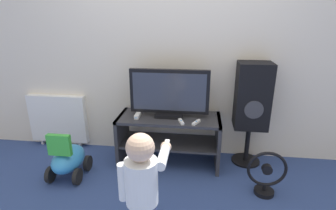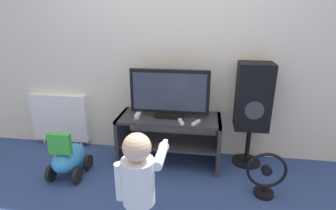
{
  "view_description": "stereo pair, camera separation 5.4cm",
  "coord_description": "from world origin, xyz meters",
  "views": [
    {
      "loc": [
        0.31,
        -2.36,
        1.59
      ],
      "look_at": [
        0.0,
        0.14,
        0.72
      ],
      "focal_mm": 28.0,
      "sensor_mm": 36.0,
      "label": 1
    },
    {
      "loc": [
        0.37,
        -2.36,
        1.59
      ],
      "look_at": [
        0.0,
        0.14,
        0.72
      ],
      "focal_mm": 28.0,
      "sensor_mm": 36.0,
      "label": 2
    }
  ],
  "objects": [
    {
      "name": "ground_plane",
      "position": [
        0.0,
        0.0,
        0.0
      ],
      "size": [
        16.0,
        16.0,
        0.0
      ],
      "primitive_type": "plane",
      "color": "navy"
    },
    {
      "name": "wall_back",
      "position": [
        0.0,
        0.54,
        1.3
      ],
      "size": [
        10.0,
        0.06,
        2.6
      ],
      "color": "silver",
      "rests_on": "ground_plane"
    },
    {
      "name": "tv_stand",
      "position": [
        0.0,
        0.23,
        0.36
      ],
      "size": [
        1.1,
        0.46,
        0.55
      ],
      "color": "#2D2D33",
      "rests_on": "ground_plane"
    },
    {
      "name": "television",
      "position": [
        0.0,
        0.25,
        0.8
      ],
      "size": [
        0.84,
        0.2,
        0.51
      ],
      "color": "black",
      "rests_on": "tv_stand"
    },
    {
      "name": "game_console",
      "position": [
        -0.33,
        0.18,
        0.57
      ],
      "size": [
        0.05,
        0.16,
        0.04
      ],
      "color": "white",
      "rests_on": "tv_stand"
    },
    {
      "name": "remote_primary",
      "position": [
        0.29,
        0.08,
        0.56
      ],
      "size": [
        0.09,
        0.13,
        0.03
      ],
      "color": "white",
      "rests_on": "tv_stand"
    },
    {
      "name": "remote_secondary",
      "position": [
        0.14,
        0.08,
        0.56
      ],
      "size": [
        0.07,
        0.13,
        0.03
      ],
      "color": "white",
      "rests_on": "tv_stand"
    },
    {
      "name": "child",
      "position": [
        -0.05,
        -0.89,
        0.52
      ],
      "size": [
        0.33,
        0.49,
        0.88
      ],
      "color": "#3F4C72",
      "rests_on": "ground_plane"
    },
    {
      "name": "speaker_tower",
      "position": [
        0.87,
        0.35,
        0.75
      ],
      "size": [
        0.35,
        0.31,
        1.14
      ],
      "color": "black",
      "rests_on": "ground_plane"
    },
    {
      "name": "floor_fan",
      "position": [
        0.95,
        -0.22,
        0.2
      ],
      "size": [
        0.36,
        0.18,
        0.44
      ],
      "color": "black",
      "rests_on": "ground_plane"
    },
    {
      "name": "ride_on_toy",
      "position": [
        -0.99,
        -0.17,
        0.2
      ],
      "size": [
        0.32,
        0.45,
        0.53
      ],
      "color": "#338CD1",
      "rests_on": "ground_plane"
    },
    {
      "name": "radiator",
      "position": [
        -1.42,
        0.47,
        0.36
      ],
      "size": [
        0.73,
        0.08,
        0.66
      ],
      "color": "white",
      "rests_on": "ground_plane"
    }
  ]
}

